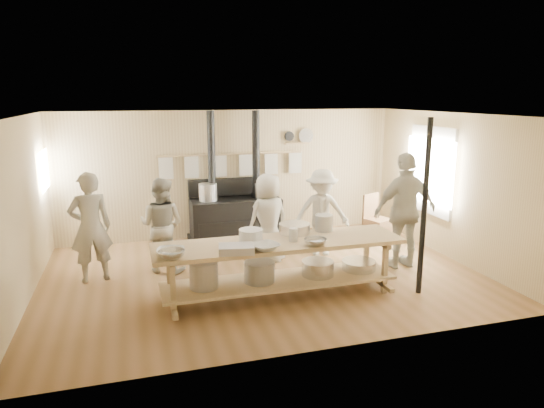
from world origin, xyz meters
The scene contains 24 objects.
ground centered at (0.00, 0.00, 0.00)m, with size 7.00×7.00×0.00m, color brown.
room_shell centered at (0.00, 0.00, 1.62)m, with size 7.00×7.00×7.00m.
window_right centered at (3.47, 0.60, 1.50)m, with size 0.09×1.50×1.65m.
left_opening centered at (-3.45, 2.00, 1.60)m, with size 0.00×0.90×0.90m.
stove centered at (-0.01, 2.12, 0.52)m, with size 1.90×0.75×2.60m.
towel_rail centered at (0.00, 2.40, 1.56)m, with size 3.00×0.04×0.47m.
back_wall_shelf centered at (1.46, 2.43, 2.00)m, with size 0.63×0.14×0.32m.
prep_table centered at (-0.01, -0.90, 0.52)m, with size 3.60×0.90×0.85m.
support_post centered at (2.05, -1.35, 1.30)m, with size 0.08×0.08×2.60m, color black.
cook_far_left centered at (-2.64, 0.54, 0.88)m, with size 0.64×0.42×1.76m, color #B7B5A2.
cook_left centered at (-1.55, 0.69, 0.79)m, with size 0.77×0.60×1.59m, color #B7B5A2.
cook_center centered at (0.25, 0.57, 0.79)m, with size 0.78×0.51×1.59m, color #B7B5A2.
cook_right centered at (2.42, -0.26, 0.99)m, with size 1.16×0.48×1.97m, color #B7B5A2.
cook_by_window centered at (1.32, 0.74, 0.80)m, with size 1.03×0.59×1.60m, color #B7B5A2.
chair centered at (2.70, 1.17, 0.28)m, with size 0.59×0.59×0.96m.
bowl_white_a centered at (-1.55, -1.09, 0.89)m, with size 0.36×0.36×0.09m, color white.
bowl_steel_a centered at (-1.55, -1.23, 0.90)m, with size 0.35×0.35×0.11m, color silver.
bowl_white_b centered at (-0.30, -1.23, 0.89)m, with size 0.36×0.36×0.09m, color white.
bowl_steel_b centered at (0.42, -1.23, 0.90)m, with size 0.32×0.32×0.10m, color silver.
roasting_pan centered at (-0.70, -1.23, 0.90)m, with size 0.47×0.31×0.10m, color #B2B2B7.
mixing_bowl_large centered at (0.34, -0.57, 0.92)m, with size 0.47×0.47×0.15m, color silver.
bucket_galv centered at (0.82, -0.57, 0.98)m, with size 0.27×0.27×0.25m, color gray.
deep_bowl_enamel centered at (-0.42, -0.89, 0.95)m, with size 0.33×0.33×0.21m, color white.
pitcher centered at (0.19, -0.95, 0.95)m, with size 0.12×0.12×0.19m, color white.
Camera 1 is at (-1.98, -7.25, 2.91)m, focal length 32.00 mm.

